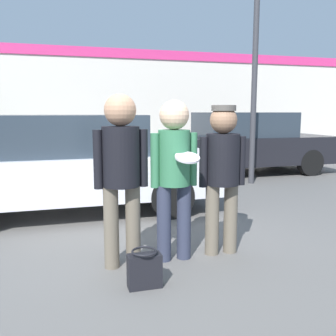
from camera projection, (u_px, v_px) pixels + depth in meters
The scene contains 8 objects.
ground_plane at pixel (161, 252), 4.19m from camera, with size 56.00×56.00×0.00m, color #5B5956.
storefront_building at pixel (92, 104), 11.98m from camera, with size 24.00×0.22×3.57m.
person_left at pixel (121, 165), 3.66m from camera, with size 0.54×0.37×1.73m.
person_middle_with_frisbee at pixel (174, 167), 3.85m from camera, with size 0.50×0.52×1.67m.
person_right at pixel (222, 166), 4.03m from camera, with size 0.53×0.36×1.62m.
parked_car_near at pixel (72, 164), 5.80m from camera, with size 4.35×1.79×1.51m.
parked_car_far at pixel (245, 143), 9.53m from camera, with size 4.38×1.78×1.55m.
handbag at pixel (144, 269), 3.33m from camera, with size 0.30×0.23×0.34m.
Camera 1 is at (-1.04, -3.87, 1.55)m, focal length 40.00 mm.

